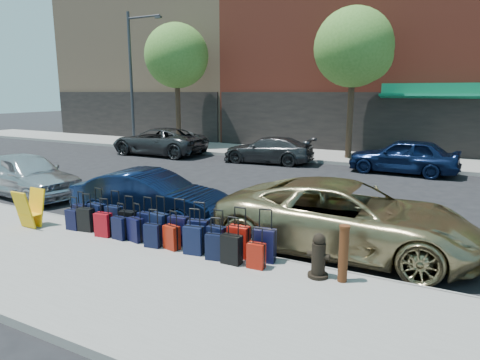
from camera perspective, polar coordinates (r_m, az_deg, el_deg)
The scene contains 40 objects.
ground at distance 13.75m, azimuth 2.26°, elevation -2.75°, with size 120.00×120.00×0.00m, color black.
sidewalk_near at distance 8.66m, azimuth -17.36°, elevation -11.66°, with size 60.00×4.00×0.15m, color gray.
sidewalk_far at distance 22.98m, azimuth 13.27°, elevation 3.00°, with size 60.00×4.00×0.15m, color gray.
curb_near at distance 10.06m, azimuth -9.10°, elevation -7.93°, with size 60.00×0.08×0.15m, color gray.
curb_far at distance 21.06m, azimuth 11.83°, elevation 2.29°, with size 60.00×0.08×0.15m, color gray.
building_left at distance 37.34m, azimuth -8.22°, elevation 18.61°, with size 15.00×12.12×16.00m.
tree_left at distance 26.66m, azimuth -8.20°, elevation 15.86°, with size 3.80×3.80×7.27m.
tree_center at distance 22.18m, azimuth 15.26°, elevation 16.44°, with size 3.80×3.80×7.27m.
streetlight at distance 27.92m, azimuth -14.05°, elevation 13.90°, with size 2.59×0.18×8.00m.
suitcase_front_0 at distance 11.42m, azimuth -20.52°, elevation -4.36°, with size 0.36×0.21×0.86m.
suitcase_front_1 at distance 10.95m, azimuth -18.47°, elevation -4.61°, with size 0.44×0.28×1.01m.
suitcase_front_2 at distance 10.68m, azimuth -16.40°, elevation -4.94°, with size 0.41×0.24×0.98m.
suitcase_front_3 at distance 10.32m, azimuth -14.65°, elevation -5.54°, with size 0.40×0.25×0.92m.
suitcase_front_4 at distance 10.01m, azimuth -12.32°, elevation -5.91°, with size 0.40×0.22×0.95m.
suitcase_front_5 at distance 9.73m, azimuth -10.74°, elevation -6.21°, with size 0.45×0.28×1.02m.
suitcase_front_6 at distance 9.46m, azimuth -8.17°, elevation -6.68°, with size 0.45×0.28×1.01m.
suitcase_front_7 at distance 9.17m, azimuth -5.54°, elevation -7.22°, with size 0.46×0.31×1.01m.
suitcase_front_8 at distance 8.89m, azimuth -3.12°, elevation -7.98°, with size 0.40×0.23×0.93m.
suitcase_front_9 at distance 8.69m, azimuth -0.19°, elevation -8.20°, with size 0.44×0.25×1.03m.
suitcase_front_10 at distance 8.48m, azimuth 3.24°, elevation -8.67°, with size 0.47×0.30×1.06m.
suitcase_back_0 at distance 11.13m, azimuth -21.34°, elevation -4.92°, with size 0.35×0.22×0.80m.
suitcase_back_1 at distance 10.90m, azimuth -19.83°, elevation -4.97°, with size 0.41×0.28×0.91m.
suitcase_back_2 at distance 10.38m, azimuth -17.75°, elevation -5.69°, with size 0.40×0.27×0.89m.
suitcase_back_3 at distance 10.09m, azimuth -15.72°, elevation -6.18°, with size 0.36×0.23×0.83m.
suitcase_back_4 at distance 9.85m, azimuth -13.74°, elevation -6.44°, with size 0.40×0.28×0.86m.
suitcase_back_5 at distance 9.43m, azimuth -11.56°, elevation -7.24°, with size 0.37×0.25×0.82m.
suitcase_back_6 at distance 9.23m, azimuth -9.09°, elevation -7.55°, with size 0.38×0.27×0.83m.
suitcase_back_7 at distance 8.90m, azimuth -6.18°, elevation -7.95°, with size 0.43×0.29×0.95m.
suitcase_back_8 at distance 8.60m, azimuth -3.35°, elevation -8.85°, with size 0.39×0.27×0.85m.
suitcase_back_9 at distance 8.38m, azimuth -1.12°, elevation -9.21°, with size 0.39×0.23×0.93m.
suitcase_back_10 at distance 8.20m, azimuth 2.17°, elevation -10.03°, with size 0.34×0.21×0.79m.
fire_hydrant at distance 7.90m, azimuth 10.42°, elevation -10.06°, with size 0.42×0.37×0.82m.
bollard at distance 7.76m, azimuth 13.63°, elevation -9.42°, with size 0.19×0.19×1.03m.
display_rack at distance 11.70m, azimuth -26.22°, elevation -3.48°, with size 0.52×0.57×0.93m.
car_near_0 at distance 15.74m, azimuth -26.58°, elevation 0.60°, with size 1.74×4.32×1.47m, color silver.
car_near_1 at distance 11.62m, azimuth -11.86°, elevation -2.22°, with size 1.45×4.16×1.37m, color #0C1836.
car_near_2 at distance 9.54m, azimuth 14.00°, elevation -4.84°, with size 2.56×5.55×1.54m, color #95865B.
car_far_0 at distance 24.02m, azimuth -10.80°, elevation 5.09°, with size 2.48×5.38×1.50m, color #313133.
car_far_1 at distance 20.91m, azimuth 3.77°, elevation 4.03°, with size 1.80×4.43×1.29m, color #313133.
car_far_2 at distance 19.37m, azimuth 20.94°, elevation 3.00°, with size 1.79×4.44×1.51m, color #0D193A.
Camera 1 is at (5.81, -11.98, 3.43)m, focal length 32.00 mm.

